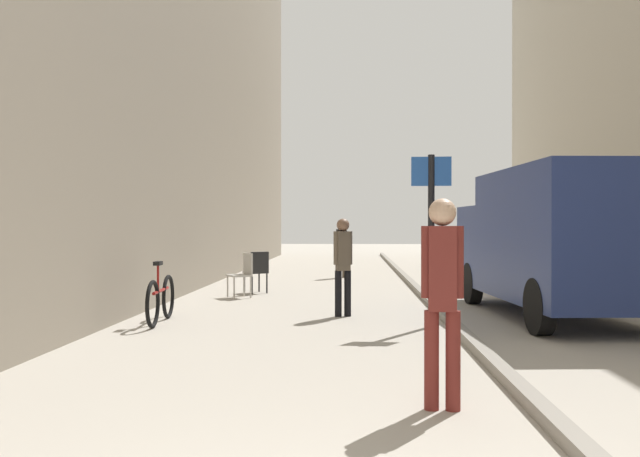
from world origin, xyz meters
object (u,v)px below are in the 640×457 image
(bicycle_leaning, at_px, (161,299))
(cafe_chair_near_window, at_px, (257,269))
(cafe_chair_by_doorway, at_px, (243,272))
(pedestrian_mid_block, at_px, (341,245))
(pedestrian_main_foreground, at_px, (442,288))
(pedestrian_far_crossing, at_px, (343,260))
(street_sign_post, at_px, (431,225))
(delivery_van, at_px, (554,239))

(bicycle_leaning, xyz_separation_m, cafe_chair_near_window, (0.87, 4.59, 0.17))
(cafe_chair_by_doorway, bearing_deg, cafe_chair_near_window, -44.25)
(pedestrian_mid_block, bearing_deg, pedestrian_main_foreground, -105.55)
(pedestrian_main_foreground, xyz_separation_m, pedestrian_far_crossing, (-0.90, 5.61, -0.06))
(bicycle_leaning, bearing_deg, pedestrian_far_crossing, 14.32)
(pedestrian_mid_block, xyz_separation_m, bicycle_leaning, (-2.69, -9.12, -0.56))
(cafe_chair_near_window, bearing_deg, street_sign_post, -90.99)
(street_sign_post, xyz_separation_m, bicycle_leaning, (-4.19, 0.18, -1.16))
(pedestrian_far_crossing, bearing_deg, delivery_van, -16.59)
(street_sign_post, bearing_deg, cafe_chair_near_window, -53.06)
(pedestrian_far_crossing, distance_m, cafe_chair_near_window, 4.21)
(pedestrian_mid_block, xyz_separation_m, cafe_chair_near_window, (-1.82, -4.53, -0.40))
(bicycle_leaning, distance_m, cafe_chair_by_doorway, 3.80)
(pedestrian_main_foreground, bearing_deg, street_sign_post, 89.42)
(pedestrian_main_foreground, xyz_separation_m, cafe_chair_by_doorway, (-3.07, 8.45, -0.47))
(pedestrian_main_foreground, distance_m, street_sign_post, 4.58)
(delivery_van, xyz_separation_m, street_sign_post, (-2.17, -1.17, 0.24))
(pedestrian_main_foreground, height_order, street_sign_post, street_sign_post)
(pedestrian_main_foreground, distance_m, delivery_van, 6.28)
(pedestrian_mid_block, height_order, street_sign_post, street_sign_post)
(pedestrian_mid_block, relative_size, bicycle_leaning, 0.92)
(pedestrian_far_crossing, distance_m, street_sign_post, 1.82)
(pedestrian_main_foreground, bearing_deg, pedestrian_far_crossing, 104.18)
(pedestrian_mid_block, bearing_deg, delivery_van, -85.58)
(pedestrian_main_foreground, relative_size, pedestrian_mid_block, 1.08)
(pedestrian_mid_block, height_order, bicycle_leaning, pedestrian_mid_block)
(pedestrian_main_foreground, xyz_separation_m, pedestrian_mid_block, (-1.06, 13.82, -0.07))
(pedestrian_mid_block, height_order, delivery_van, delivery_van)
(street_sign_post, xyz_separation_m, cafe_chair_by_doorway, (-3.51, 3.92, -1.00))
(street_sign_post, bearing_deg, pedestrian_far_crossing, -36.62)
(street_sign_post, bearing_deg, pedestrian_main_foreground, 86.42)
(delivery_van, distance_m, cafe_chair_near_window, 6.62)
(pedestrian_far_crossing, bearing_deg, bicycle_leaning, 179.51)
(pedestrian_far_crossing, relative_size, street_sign_post, 0.63)
(street_sign_post, relative_size, bicycle_leaning, 1.47)
(delivery_van, bearing_deg, bicycle_leaning, -175.21)
(delivery_van, distance_m, bicycle_leaning, 6.51)
(pedestrian_far_crossing, distance_m, bicycle_leaning, 3.04)
(cafe_chair_near_window, bearing_deg, pedestrian_main_foreground, -108.68)
(street_sign_post, distance_m, bicycle_leaning, 4.35)
(pedestrian_main_foreground, xyz_separation_m, street_sign_post, (0.45, 4.53, 0.53))
(delivery_van, bearing_deg, pedestrian_far_crossing, 177.41)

